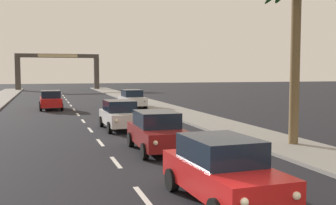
% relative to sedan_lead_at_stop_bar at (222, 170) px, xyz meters
% --- Properties ---
extents(sidewalk_right, '(3.20, 110.00, 0.14)m').
position_rel_sedan_lead_at_stop_bar_xyz_m(sidewalk_right, '(5.98, 17.13, -0.78)').
color(sidewalk_right, gray).
rests_on(sidewalk_right, ground).
extents(lane_markings, '(4.28, 89.60, 0.01)m').
position_rel_sedan_lead_at_stop_bar_xyz_m(lane_markings, '(-1.36, 17.45, -0.85)').
color(lane_markings, silver).
rests_on(lane_markings, ground).
extents(sedan_lead_at_stop_bar, '(2.09, 4.51, 1.68)m').
position_rel_sedan_lead_at_stop_bar_xyz_m(sedan_lead_at_stop_bar, '(0.00, 0.00, 0.00)').
color(sedan_lead_at_stop_bar, red).
rests_on(sedan_lead_at_stop_bar, ground).
extents(sedan_third_in_queue, '(2.00, 4.47, 1.68)m').
position_rel_sedan_lead_at_stop_bar_xyz_m(sedan_third_in_queue, '(0.19, 6.99, 0.00)').
color(sedan_third_in_queue, maroon).
rests_on(sedan_third_in_queue, ground).
extents(sedan_fifth_in_queue, '(2.03, 4.48, 1.68)m').
position_rel_sedan_lead_at_stop_bar_xyz_m(sedan_fifth_in_queue, '(-0.13, 13.97, 0.00)').
color(sedan_fifth_in_queue, silver).
rests_on(sedan_fifth_in_queue, ground).
extents(sedan_oncoming_far, '(2.01, 4.48, 1.68)m').
position_rel_sedan_lead_at_stop_bar_xyz_m(sedan_oncoming_far, '(-3.77, 27.94, 0.00)').
color(sedan_oncoming_far, red).
rests_on(sedan_oncoming_far, ground).
extents(sedan_parked_nearest_kerb, '(2.05, 4.49, 1.68)m').
position_rel_sedan_lead_at_stop_bar_xyz_m(sedan_parked_nearest_kerb, '(3.43, 27.41, 0.00)').
color(sedan_parked_nearest_kerb, silver).
rests_on(sedan_parked_nearest_kerb, ground).
extents(palm_right_second, '(4.06, 3.91, 7.92)m').
position_rel_sedan_lead_at_stop_bar_xyz_m(palm_right_second, '(6.32, 6.28, 4.65)').
color(palm_right_second, brown).
rests_on(palm_right_second, ground).
extents(town_gateway_arch, '(14.70, 0.90, 6.53)m').
position_rel_sedan_lead_at_stop_bar_xyz_m(town_gateway_arch, '(-1.82, 67.43, 3.39)').
color(town_gateway_arch, '#423D38').
rests_on(town_gateway_arch, ground).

